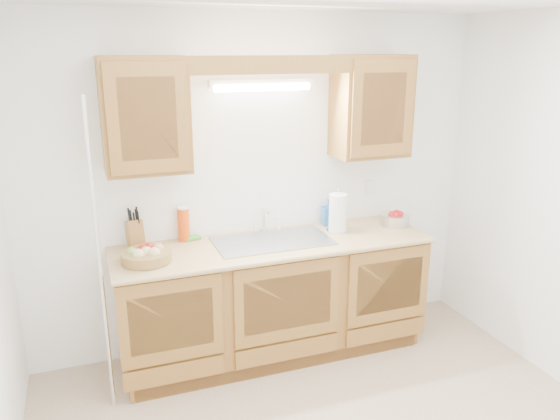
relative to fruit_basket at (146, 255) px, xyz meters
name	(u,v)px	position (x,y,z in m)	size (l,w,h in m)	color
room	(350,252)	(0.91, -1.12, 0.30)	(3.52, 3.50, 2.50)	#C7AE90
base_cabinets	(273,299)	(0.91, 0.08, -0.51)	(2.20, 0.60, 0.86)	olive
countertop	(273,245)	(0.91, 0.06, -0.07)	(2.30, 0.63, 0.04)	tan
upper_cabinet_left	(145,116)	(0.08, 0.21, 0.88)	(0.55, 0.33, 0.75)	olive
upper_cabinet_right	(371,106)	(1.74, 0.21, 0.88)	(0.55, 0.33, 0.75)	olive
valance	(273,65)	(0.91, 0.07, 1.19)	(2.20, 0.05, 0.12)	olive
fluorescent_fixture	(262,85)	(0.91, 0.29, 1.05)	(0.76, 0.08, 0.08)	white
sink	(273,250)	(0.91, 0.08, -0.12)	(0.84, 0.46, 0.36)	#9E9EA3
wire_shelf_pole	(100,263)	(-0.29, -0.19, 0.05)	(0.03, 0.03, 2.00)	silver
outlet_plate	(370,188)	(1.86, 0.37, 0.20)	(0.08, 0.01, 0.12)	white
fruit_basket	(146,255)	(0.00, 0.00, 0.00)	(0.35, 0.35, 0.10)	#A27D41
knife_block	(135,234)	(-0.04, 0.27, 0.06)	(0.13, 0.18, 0.30)	olive
orange_canister	(184,224)	(0.31, 0.32, 0.08)	(0.09, 0.09, 0.26)	#DF480C
soap_bottle	(328,212)	(1.45, 0.29, 0.06)	(0.09, 0.10, 0.21)	blue
sponge	(192,238)	(0.37, 0.32, -0.04)	(0.13, 0.09, 0.02)	#CC333F
paper_towel	(338,213)	(1.45, 0.12, 0.10)	(0.18, 0.18, 0.35)	silver
apple_bowl	(395,219)	(1.94, 0.11, 0.01)	(0.29, 0.29, 0.12)	silver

